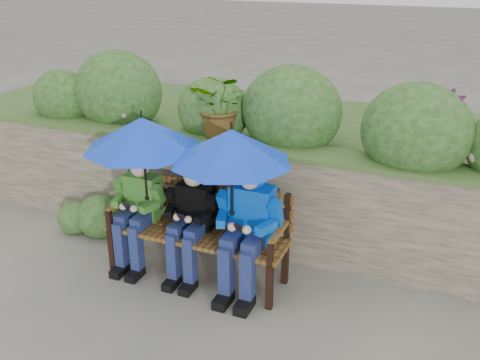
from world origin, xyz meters
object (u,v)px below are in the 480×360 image
at_px(umbrella_right, 231,146).
at_px(boy_middle, 191,217).
at_px(park_bench, 200,225).
at_px(umbrella_left, 142,133).
at_px(boy_left, 138,206).
at_px(boy_right, 248,218).

bearing_deg(umbrella_right, boy_middle, 176.95).
xyz_separation_m(park_bench, boy_middle, (-0.05, -0.06, 0.10)).
xyz_separation_m(umbrella_left, umbrella_right, (0.81, -0.02, 0.00)).
height_order(park_bench, umbrella_left, umbrella_left).
bearing_deg(boy_left, boy_right, 0.16).
distance_m(boy_middle, boy_right, 0.53).
bearing_deg(umbrella_left, boy_right, -0.07).
bearing_deg(boy_middle, umbrella_left, 179.53).
height_order(park_bench, boy_right, boy_right).
bearing_deg(umbrella_right, umbrella_left, 178.30).
height_order(boy_left, boy_right, boy_right).
distance_m(park_bench, boy_middle, 0.13).
bearing_deg(boy_right, umbrella_right, -170.26).
distance_m(boy_left, umbrella_left, 0.69).
xyz_separation_m(boy_middle, umbrella_left, (-0.43, 0.00, 0.69)).
bearing_deg(umbrella_right, boy_right, 9.74).
relative_size(boy_left, boy_right, 0.91).
relative_size(boy_left, boy_middle, 1.01).
xyz_separation_m(park_bench, umbrella_right, (0.34, -0.09, 0.79)).
distance_m(boy_middle, umbrella_left, 0.81).
relative_size(park_bench, boy_right, 1.41).
bearing_deg(umbrella_left, boy_middle, -0.47).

